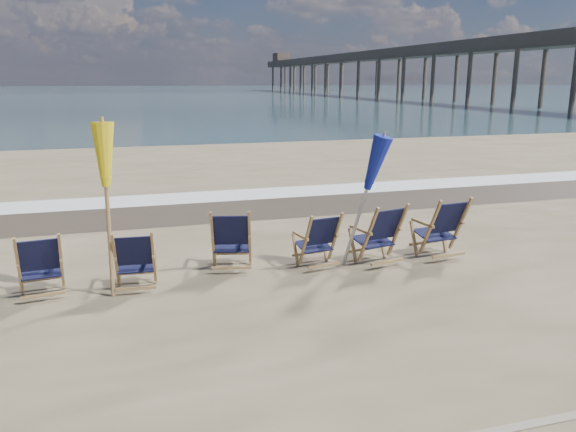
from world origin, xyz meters
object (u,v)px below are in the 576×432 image
object	(u,v)px
beach_chair_3	(336,239)
beach_chair_4	(398,232)
beach_chair_1	(154,260)
beach_chair_0	(61,263)
beach_chair_5	(460,226)
beach_chair_2	(250,240)
umbrella_blue	(362,166)
fishing_pier	(395,67)
umbrella_yellow	(104,165)

from	to	relation	value
beach_chair_3	beach_chair_4	bearing A→B (deg)	164.90
beach_chair_1	beach_chair_0	bearing A→B (deg)	-1.78
beach_chair_0	beach_chair_5	bearing A→B (deg)	172.93
beach_chair_2	umbrella_blue	size ratio (longest dim) A/B	0.47
beach_chair_3	umbrella_blue	xyz separation A→B (m)	(0.39, -0.07, 1.15)
beach_chair_4	umbrella_blue	world-z (taller)	umbrella_blue
beach_chair_0	beach_chair_5	world-z (taller)	beach_chair_5
beach_chair_0	beach_chair_2	world-z (taller)	beach_chair_2
umbrella_blue	fishing_pier	size ratio (longest dim) A/B	0.02
beach_chair_0	fishing_pier	world-z (taller)	fishing_pier
beach_chair_1	beach_chair_2	bearing A→B (deg)	-159.01
beach_chair_0	beach_chair_3	bearing A→B (deg)	174.59
beach_chair_1	umbrella_yellow	bearing A→B (deg)	4.82
beach_chair_0	beach_chair_4	size ratio (longest dim) A/B	0.91
beach_chair_0	umbrella_yellow	world-z (taller)	umbrella_yellow
beach_chair_4	beach_chair_1	bearing A→B (deg)	-9.81
umbrella_blue	umbrella_yellow	bearing A→B (deg)	-177.19
beach_chair_4	fishing_pier	bearing A→B (deg)	-128.50
beach_chair_3	umbrella_blue	distance (m)	1.22
beach_chair_2	beach_chair_3	world-z (taller)	beach_chair_2
beach_chair_1	fishing_pier	bearing A→B (deg)	-114.17
beach_chair_1	beach_chair_4	xyz separation A→B (m)	(3.85, 0.13, 0.06)
beach_chair_1	beach_chair_5	xyz separation A→B (m)	(4.99, 0.13, 0.08)
beach_chair_3	beach_chair_2	bearing A→B (deg)	-15.72
beach_chair_1	beach_chair_4	distance (m)	3.85
beach_chair_1	umbrella_yellow	world-z (taller)	umbrella_yellow
beach_chair_0	beach_chair_1	xyz separation A→B (m)	(1.22, -0.14, -0.02)
beach_chair_3	beach_chair_4	world-z (taller)	beach_chair_4
beach_chair_2	beach_chair_3	bearing A→B (deg)	-173.98
beach_chair_0	beach_chair_4	xyz separation A→B (m)	(5.07, -0.01, 0.05)
beach_chair_0	beach_chair_2	distance (m)	2.71
beach_chair_2	beach_chair_4	distance (m)	2.40
umbrella_yellow	fishing_pier	world-z (taller)	fishing_pier
beach_chair_0	umbrella_blue	size ratio (longest dim) A/B	0.44
beach_chair_4	umbrella_blue	bearing A→B (deg)	-16.54
umbrella_yellow	beach_chair_4	bearing A→B (deg)	1.72
fishing_pier	beach_chair_1	bearing A→B (deg)	-119.07
beach_chair_4	umbrella_yellow	world-z (taller)	umbrella_yellow
beach_chair_4	fishing_pier	world-z (taller)	fishing_pier
fishing_pier	beach_chair_3	bearing A→B (deg)	-117.40
beach_chair_3	umbrella_yellow	xyz separation A→B (m)	(-3.38, -0.25, 1.36)
beach_chair_0	umbrella_blue	bearing A→B (deg)	173.59
fishing_pier	umbrella_yellow	bearing A→B (deg)	-119.41
umbrella_blue	beach_chair_1	bearing A→B (deg)	-176.69
beach_chair_0	umbrella_yellow	distance (m)	1.51
beach_chair_2	fishing_pier	bearing A→B (deg)	-105.04
beach_chair_1	beach_chair_2	xyz separation A→B (m)	(1.47, 0.42, 0.05)
beach_chair_1	beach_chair_2	distance (m)	1.53
beach_chair_5	fishing_pier	size ratio (longest dim) A/B	0.01
beach_chair_2	beach_chair_4	bearing A→B (deg)	-173.72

